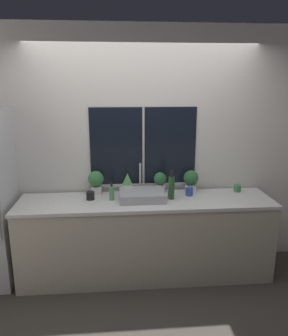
{
  "coord_description": "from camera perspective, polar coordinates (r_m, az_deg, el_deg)",
  "views": [
    {
      "loc": [
        -0.3,
        -2.97,
        2.07
      ],
      "look_at": [
        -0.02,
        0.3,
        1.23
      ],
      "focal_mm": 35.0,
      "sensor_mm": 36.0,
      "label": 1
    }
  ],
  "objects": [
    {
      "name": "counter",
      "position": [
        3.67,
        0.34,
        -12.02
      ],
      "size": [
        2.71,
        0.63,
        0.88
      ],
      "color": "#B2A893",
      "rests_on": "ground_plane"
    },
    {
      "name": "sink",
      "position": [
        3.51,
        -0.39,
        -4.7
      ],
      "size": [
        0.47,
        0.43,
        0.34
      ],
      "color": "#ADADB2",
      "rests_on": "counter"
    },
    {
      "name": "potted_plant_center_left",
      "position": [
        3.67,
        -2.9,
        -2.72
      ],
      "size": [
        0.12,
        0.12,
        0.23
      ],
      "color": "white",
      "rests_on": "counter"
    },
    {
      "name": "potted_plant_center_right",
      "position": [
        3.7,
        2.79,
        -2.39
      ],
      "size": [
        0.14,
        0.14,
        0.23
      ],
      "color": "white",
      "rests_on": "counter"
    },
    {
      "name": "mug_blue",
      "position": [
        3.65,
        7.88,
        -4.07
      ],
      "size": [
        0.08,
        0.08,
        0.09
      ],
      "color": "#3351AD",
      "rests_on": "counter"
    },
    {
      "name": "potted_plant_far_right",
      "position": [
        3.76,
        8.18,
        -2.08
      ],
      "size": [
        0.17,
        0.17,
        0.25
      ],
      "color": "white",
      "rests_on": "counter"
    },
    {
      "name": "potted_plant_far_left",
      "position": [
        3.67,
        -8.37,
        -2.23
      ],
      "size": [
        0.17,
        0.17,
        0.26
      ],
      "color": "white",
      "rests_on": "counter"
    },
    {
      "name": "mug_green",
      "position": [
        3.9,
        15.94,
        -3.39
      ],
      "size": [
        0.08,
        0.08,
        0.08
      ],
      "color": "#38844C",
      "rests_on": "counter"
    },
    {
      "name": "bottle_tall",
      "position": [
        3.5,
        4.79,
        -3.33
      ],
      "size": [
        0.07,
        0.07,
        0.31
      ],
      "color": "#235128",
      "rests_on": "counter"
    },
    {
      "name": "soap_bottle",
      "position": [
        3.48,
        -5.64,
        -4.3
      ],
      "size": [
        0.05,
        0.05,
        0.19
      ],
      "color": "#519E5B",
      "rests_on": "counter"
    },
    {
      "name": "ground_plane",
      "position": [
        3.64,
        0.79,
        -20.4
      ],
      "size": [
        14.0,
        14.0,
        0.0
      ],
      "primitive_type": "plane",
      "color": "#38332D"
    },
    {
      "name": "wall_back",
      "position": [
        3.73,
        -0.15,
        3.2
      ],
      "size": [
        8.0,
        0.09,
        2.7
      ],
      "color": "silver",
      "rests_on": "ground_plane"
    },
    {
      "name": "mug_black",
      "position": [
        3.54,
        -9.32,
        -4.76
      ],
      "size": [
        0.09,
        0.09,
        0.09
      ],
      "color": "black",
      "rests_on": "counter"
    }
  ]
}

